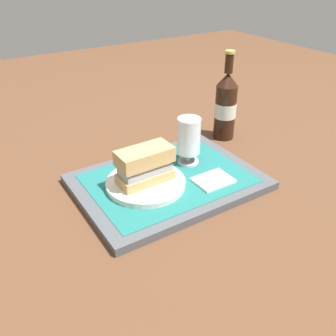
# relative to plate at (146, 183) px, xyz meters

# --- Properties ---
(ground_plane) EXTENTS (3.00, 3.00, 0.00)m
(ground_plane) POSITION_rel_plate_xyz_m (0.06, 0.00, -0.03)
(ground_plane) COLOR brown
(tray) EXTENTS (0.44, 0.32, 0.02)m
(tray) POSITION_rel_plate_xyz_m (0.06, 0.00, -0.02)
(tray) COLOR #4C5156
(tray) RESTS_ON ground_plane
(placemat) EXTENTS (0.38, 0.27, 0.00)m
(placemat) POSITION_rel_plate_xyz_m (0.06, 0.00, -0.01)
(placemat) COLOR #1E6B66
(placemat) RESTS_ON tray
(plate) EXTENTS (0.19, 0.19, 0.01)m
(plate) POSITION_rel_plate_xyz_m (0.00, 0.00, 0.00)
(plate) COLOR silver
(plate) RESTS_ON placemat
(sandwich) EXTENTS (0.13, 0.07, 0.08)m
(sandwich) POSITION_rel_plate_xyz_m (0.00, 0.00, 0.05)
(sandwich) COLOR tan
(sandwich) RESTS_ON plate
(beer_glass) EXTENTS (0.06, 0.06, 0.12)m
(beer_glass) POSITION_rel_plate_xyz_m (0.15, 0.04, 0.06)
(beer_glass) COLOR silver
(beer_glass) RESTS_ON placemat
(napkin_folded) EXTENTS (0.09, 0.07, 0.01)m
(napkin_folded) POSITION_rel_plate_xyz_m (0.15, -0.07, -0.00)
(napkin_folded) COLOR white
(napkin_folded) RESTS_ON placemat
(beer_bottle) EXTENTS (0.07, 0.07, 0.27)m
(beer_bottle) POSITION_rel_plate_xyz_m (0.36, 0.14, 0.08)
(beer_bottle) COLOR black
(beer_bottle) RESTS_ON ground_plane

